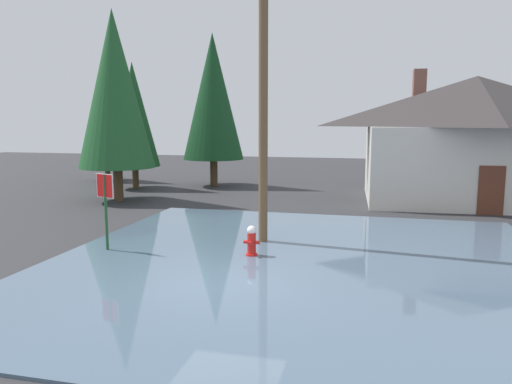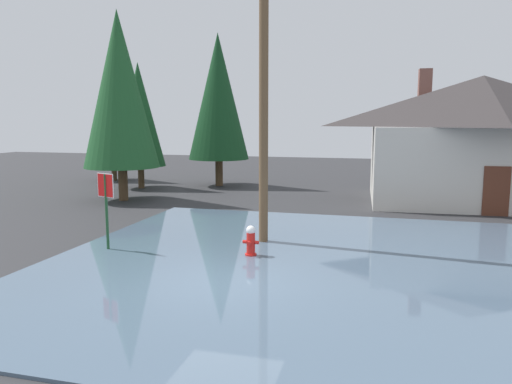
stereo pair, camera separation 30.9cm
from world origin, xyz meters
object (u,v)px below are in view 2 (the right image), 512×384
(stop_sign_near, at_px, (106,196))
(fire_hydrant, at_px, (251,242))
(house, at_px, (480,138))
(pine_tree_tall_left, at_px, (112,119))
(pine_tree_mid_left, at_px, (119,90))
(pine_tree_short_left, at_px, (218,97))
(pine_tree_far_center, at_px, (139,115))
(utility_pole, at_px, (264,84))

(stop_sign_near, distance_m, fire_hydrant, 4.41)
(house, height_order, pine_tree_tall_left, pine_tree_tall_left)
(house, relative_size, pine_tree_mid_left, 1.20)
(house, xyz_separation_m, pine_tree_mid_left, (-16.24, -3.64, 2.19))
(stop_sign_near, distance_m, pine_tree_tall_left, 18.01)
(pine_tree_tall_left, distance_m, pine_tree_mid_left, 8.47)
(pine_tree_tall_left, bearing_deg, pine_tree_mid_left, -56.35)
(fire_hydrant, distance_m, pine_tree_mid_left, 12.70)
(pine_tree_short_left, xyz_separation_m, pine_tree_far_center, (-3.92, -2.12, -1.03))
(house, xyz_separation_m, pine_tree_short_left, (-13.56, 2.61, 2.11))
(utility_pole, distance_m, house, 12.80)
(utility_pole, relative_size, pine_tree_far_center, 1.35)
(stop_sign_near, relative_size, pine_tree_far_center, 0.33)
(utility_pole, height_order, pine_tree_tall_left, utility_pole)
(pine_tree_mid_left, bearing_deg, house, 12.62)
(pine_tree_mid_left, xyz_separation_m, pine_tree_far_center, (-1.24, 4.13, -1.11))
(utility_pole, bearing_deg, pine_tree_tall_left, 134.55)
(pine_tree_far_center, bearing_deg, utility_pole, -47.19)
(pine_tree_tall_left, distance_m, pine_tree_far_center, 4.42)
(house, height_order, pine_tree_far_center, pine_tree_far_center)
(pine_tree_tall_left, height_order, pine_tree_short_left, pine_tree_short_left)
(pine_tree_tall_left, bearing_deg, utility_pole, -45.45)
(fire_hydrant, bearing_deg, pine_tree_tall_left, 131.32)
(utility_pole, bearing_deg, fire_hydrant, -88.14)
(house, distance_m, pine_tree_tall_left, 21.15)
(fire_hydrant, height_order, utility_pole, utility_pole)
(stop_sign_near, height_order, fire_hydrant, stop_sign_near)
(pine_tree_short_left, bearing_deg, utility_pole, -65.21)
(stop_sign_near, height_order, pine_tree_tall_left, pine_tree_tall_left)
(house, relative_size, pine_tree_far_center, 1.53)
(pine_tree_tall_left, height_order, pine_tree_far_center, pine_tree_far_center)
(pine_tree_short_left, bearing_deg, house, -10.91)
(utility_pole, xyz_separation_m, house, (7.72, 10.04, -1.85))
(stop_sign_near, xyz_separation_m, house, (11.89, 12.13, 1.39))
(fire_hydrant, bearing_deg, house, 56.78)
(house, bearing_deg, utility_pole, -127.54)
(fire_hydrant, distance_m, utility_pole, 4.72)
(stop_sign_near, distance_m, pine_tree_mid_left, 10.19)
(fire_hydrant, relative_size, utility_pole, 0.10)
(pine_tree_mid_left, bearing_deg, fire_hydrant, -43.24)
(pine_tree_mid_left, bearing_deg, stop_sign_near, -62.87)
(utility_pole, distance_m, pine_tree_tall_left, 18.78)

